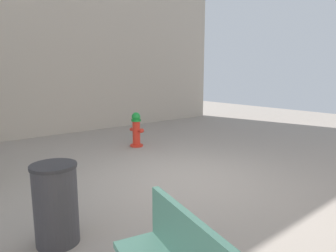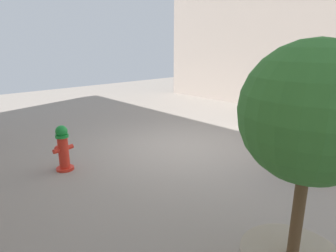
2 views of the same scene
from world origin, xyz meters
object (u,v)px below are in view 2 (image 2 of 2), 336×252
at_px(bench_far, 332,128).
at_px(trash_bin, 303,151).
at_px(fire_hydrant, 63,148).
at_px(planter_tree, 306,153).
at_px(bench_near, 270,106).

xyz_separation_m(bench_far, trash_bin, (2.03, 0.20, -0.01)).
distance_m(fire_hydrant, trash_bin, 4.70).
bearing_deg(planter_tree, bench_far, -164.52).
distance_m(fire_hydrant, bench_near, 6.84).
bearing_deg(bench_near, bench_far, 59.23).
bearing_deg(trash_bin, bench_near, -143.11).
xyz_separation_m(fire_hydrant, bench_far, (-5.37, 3.12, 0.03)).
xyz_separation_m(planter_tree, trash_bin, (-2.99, -1.19, -1.07)).
relative_size(bench_near, trash_bin, 1.55).
height_order(bench_near, trash_bin, trash_bin).
xyz_separation_m(fire_hydrant, planter_tree, (-0.35, 4.51, 1.08)).
bearing_deg(bench_near, planter_tree, 30.44).
bearing_deg(trash_bin, planter_tree, 21.75).
height_order(fire_hydrant, trash_bin, trash_bin).
height_order(bench_far, trash_bin, trash_bin).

